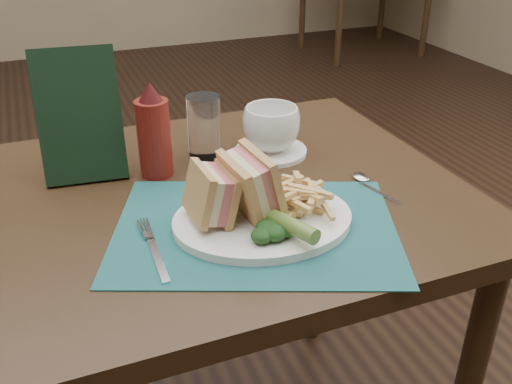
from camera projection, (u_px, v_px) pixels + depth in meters
floor at (176, 327)px, 1.82m from camera, size 7.00×7.00×0.00m
wall_back at (68, 55)px, 4.68m from camera, size 6.00×0.00×6.00m
table_main at (223, 341)px, 1.24m from camera, size 0.90×0.75×0.75m
table_bg_right at (363, 5)px, 4.61m from camera, size 0.90×0.75×0.75m
placemat at (256, 228)px, 0.94m from camera, size 0.55×0.48×0.00m
plate at (263, 220)px, 0.95m from camera, size 0.33×0.27×0.01m
sandwich_half_a at (199, 196)px, 0.90m from camera, size 0.08×0.10×0.10m
sandwich_half_b at (240, 187)px, 0.91m from camera, size 0.09×0.12×0.11m
kale_garnish at (277, 225)px, 0.89m from camera, size 0.11×0.08×0.03m
pickle_spear at (286, 223)px, 0.88m from camera, size 0.07×0.12×0.03m
fries_pile at (296, 193)px, 0.96m from camera, size 0.18×0.20×0.05m
fork at (153, 247)px, 0.88m from camera, size 0.04×0.17×0.01m
spoon at (373, 186)px, 1.06m from camera, size 0.07×0.15×0.01m
saucer at (271, 151)px, 1.20m from camera, size 0.17×0.17×0.01m
coffee_cup at (271, 128)px, 1.17m from camera, size 0.17×0.17×0.09m
drinking_glass at (204, 127)px, 1.16m from camera, size 0.09×0.09×0.13m
ketchup_bottle at (153, 130)px, 1.07m from camera, size 0.07×0.07×0.19m
check_presenter at (79, 116)px, 1.06m from camera, size 0.16×0.11×0.24m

